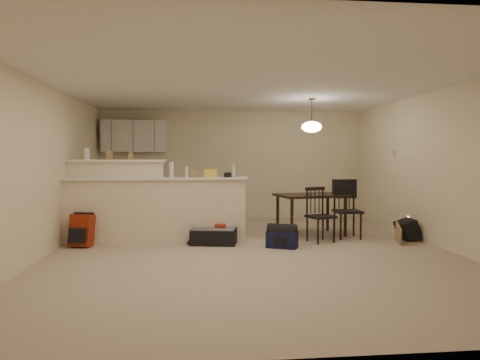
{
  "coord_description": "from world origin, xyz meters",
  "views": [
    {
      "loc": [
        -0.82,
        -6.4,
        1.42
      ],
      "look_at": [
        -0.1,
        0.7,
        1.05
      ],
      "focal_mm": 32.0,
      "sensor_mm": 36.0,
      "label": 1
    }
  ],
  "objects": [
    {
      "name": "room",
      "position": [
        0.0,
        0.0,
        1.25
      ],
      "size": [
        7.0,
        7.02,
        2.5
      ],
      "color": "#B8A58D",
      "rests_on": "ground"
    },
    {
      "name": "breakfast_bar",
      "position": [
        -1.76,
        0.98,
        0.61
      ],
      "size": [
        3.08,
        0.58,
        1.39
      ],
      "color": "beige",
      "rests_on": "ground"
    },
    {
      "name": "upper_cabinets",
      "position": [
        -2.2,
        3.32,
        1.9
      ],
      "size": [
        1.4,
        0.34,
        0.7
      ],
      "primitive_type": "cube",
      "color": "white",
      "rests_on": "room"
    },
    {
      "name": "kitchen_counter",
      "position": [
        -2.0,
        3.19,
        0.45
      ],
      "size": [
        1.8,
        0.6,
        0.9
      ],
      "primitive_type": "cube",
      "color": "white",
      "rests_on": "ground"
    },
    {
      "name": "thermostat",
      "position": [
        2.98,
        1.55,
        1.5
      ],
      "size": [
        0.02,
        0.12,
        0.12
      ],
      "primitive_type": "cube",
      "color": "beige",
      "rests_on": "room"
    },
    {
      "name": "jar",
      "position": [
        -2.69,
        1.12,
        1.49
      ],
      "size": [
        0.1,
        0.1,
        0.2
      ],
      "primitive_type": "cylinder",
      "color": "silver",
      "rests_on": "breakfast_bar"
    },
    {
      "name": "cereal_box",
      "position": [
        -2.31,
        1.12,
        1.47
      ],
      "size": [
        0.1,
        0.07,
        0.16
      ],
      "primitive_type": "cube",
      "color": "#9B7D50",
      "rests_on": "breakfast_bar"
    },
    {
      "name": "small_box",
      "position": [
        -1.95,
        1.12,
        1.45
      ],
      "size": [
        0.08,
        0.06,
        0.12
      ],
      "primitive_type": "cube",
      "color": "#9B7D50",
      "rests_on": "breakfast_bar"
    },
    {
      "name": "bottle_a",
      "position": [
        -1.24,
        0.9,
        1.22
      ],
      "size": [
        0.07,
        0.07,
        0.26
      ],
      "primitive_type": "cylinder",
      "color": "silver",
      "rests_on": "breakfast_bar"
    },
    {
      "name": "bottle_b",
      "position": [
        -0.99,
        0.9,
        1.18
      ],
      "size": [
        0.06,
        0.06,
        0.18
      ],
      "primitive_type": "cylinder",
      "color": "silver",
      "rests_on": "breakfast_bar"
    },
    {
      "name": "bag_lump",
      "position": [
        -0.59,
        0.9,
        1.16
      ],
      "size": [
        0.22,
        0.18,
        0.14
      ],
      "primitive_type": "cube",
      "color": "#9B7D50",
      "rests_on": "breakfast_bar"
    },
    {
      "name": "pouch",
      "position": [
        -0.29,
        0.9,
        1.13
      ],
      "size": [
        0.12,
        0.1,
        0.08
      ],
      "primitive_type": "cube",
      "color": "#9B7D50",
      "rests_on": "breakfast_bar"
    },
    {
      "name": "extra_item_x",
      "position": [
        -0.86,
        0.9,
        1.16
      ],
      "size": [
        0.1,
        0.1,
        0.14
      ],
      "primitive_type": "cube",
      "color": "#9B7D50",
      "rests_on": "breakfast_bar"
    },
    {
      "name": "extra_item_y",
      "position": [
        -0.19,
        0.9,
        1.19
      ],
      "size": [
        0.05,
        0.05,
        0.21
      ],
      "primitive_type": "cylinder",
      "color": "silver",
      "rests_on": "breakfast_bar"
    },
    {
      "name": "dining_table",
      "position": [
        1.26,
        1.22,
        0.66
      ],
      "size": [
        1.34,
        1.03,
        0.76
      ],
      "rotation": [
        0.0,
        0.0,
        0.2
      ],
      "color": "black",
      "rests_on": "ground"
    },
    {
      "name": "pendant_lamp",
      "position": [
        1.26,
        1.22,
        1.99
      ],
      "size": [
        0.36,
        0.36,
        0.62
      ],
      "color": "brown",
      "rests_on": "room"
    },
    {
      "name": "dining_chair_near",
      "position": [
        1.25,
        0.58,
        0.46
      ],
      "size": [
        0.51,
        0.5,
        0.92
      ],
      "primitive_type": null,
      "rotation": [
        0.0,
        0.0,
        0.35
      ],
      "color": "black",
      "rests_on": "ground"
    },
    {
      "name": "dining_chair_far",
      "position": [
        1.83,
        0.88,
        0.51
      ],
      "size": [
        0.44,
        0.42,
        1.01
      ],
      "primitive_type": null,
      "rotation": [
        0.0,
        0.0,
        0.0
      ],
      "color": "black",
      "rests_on": "ground"
    },
    {
      "name": "suitcase",
      "position": [
        -0.54,
        0.61,
        0.12
      ],
      "size": [
        0.8,
        0.6,
        0.25
      ],
      "primitive_type": "cube",
      "rotation": [
        0.0,
        0.0,
        -0.18
      ],
      "color": "black",
      "rests_on": "ground"
    },
    {
      "name": "red_backpack",
      "position": [
        -2.66,
        0.61,
        0.26
      ],
      "size": [
        0.38,
        0.28,
        0.51
      ],
      "primitive_type": "cube",
      "rotation": [
        0.0,
        0.0,
        -0.22
      ],
      "color": "maroon",
      "rests_on": "ground"
    },
    {
      "name": "navy_duffel",
      "position": [
        0.52,
        0.2,
        0.13
      ],
      "size": [
        0.54,
        0.43,
        0.26
      ],
      "primitive_type": "cube",
      "rotation": [
        0.0,
        0.0,
        -0.42
      ],
      "color": "#101534",
      "rests_on": "ground"
    },
    {
      "name": "black_daypack",
      "position": [
        2.81,
        0.61,
        0.17
      ],
      "size": [
        0.28,
        0.39,
        0.34
      ],
      "primitive_type": "cube",
      "rotation": [
        0.0,
        0.0,
        1.54
      ],
      "color": "black",
      "rests_on": "ground"
    },
    {
      "name": "cardboard_sheet",
      "position": [
        2.5,
        0.32,
        0.16
      ],
      "size": [
        0.13,
        0.41,
        0.32
      ],
      "primitive_type": "cube",
      "rotation": [
        0.0,
        0.0,
        1.31
      ],
      "color": "#9B7D50",
      "rests_on": "ground"
    }
  ]
}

